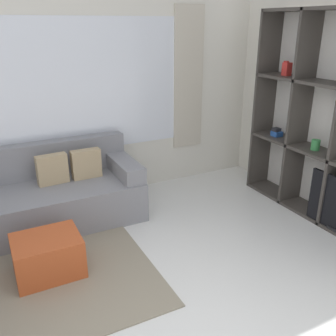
% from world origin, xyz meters
% --- Properties ---
extents(wall_back, '(6.30, 0.11, 2.70)m').
position_xyz_m(wall_back, '(0.00, 3.37, 1.36)').
color(wall_back, silver).
rests_on(wall_back, ground_plane).
extents(area_rug, '(2.53, 1.89, 0.01)m').
position_xyz_m(area_rug, '(-1.07, 1.86, 0.01)').
color(area_rug, gray).
rests_on(area_rug, ground_plane).
extents(couch_main, '(2.07, 0.92, 0.87)m').
position_xyz_m(couch_main, '(-0.51, 2.87, 0.32)').
color(couch_main, gray).
rests_on(couch_main, ground_plane).
extents(ottoman, '(0.59, 0.48, 0.38)m').
position_xyz_m(ottoman, '(-0.71, 1.88, 0.19)').
color(ottoman, '#B74C23').
rests_on(ottoman, ground_plane).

